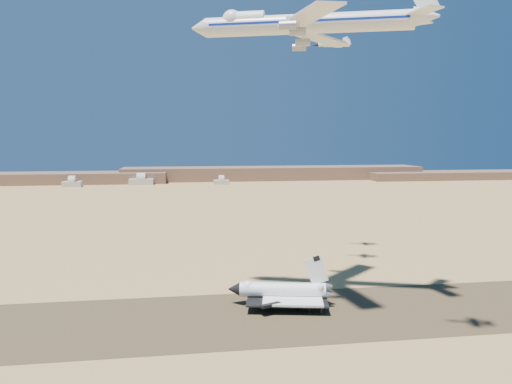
{
  "coord_description": "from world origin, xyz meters",
  "views": [
    {
      "loc": [
        -12.07,
        -153.55,
        56.91
      ],
      "look_at": [
        12.74,
        8.0,
        39.6
      ],
      "focal_mm": 35.0,
      "sensor_mm": 36.0,
      "label": 1
    }
  ],
  "objects": [
    {
      "name": "hangars",
      "position": [
        -64.0,
        478.43,
        4.83
      ],
      "size": [
        200.5,
        29.5,
        30.0
      ],
      "color": "beige",
      "rests_on": "ground"
    },
    {
      "name": "ground",
      "position": [
        0.0,
        0.0,
        0.0
      ],
      "size": [
        1200.0,
        1200.0,
        0.0
      ],
      "primitive_type": "plane",
      "color": "tan",
      "rests_on": "ground"
    },
    {
      "name": "chase_jet_d",
      "position": [
        52.42,
        54.45,
        96.73
      ],
      "size": [
        15.12,
        8.92,
        3.88
      ],
      "rotation": [
        0.0,
        0.0,
        -0.35
      ],
      "color": "white"
    },
    {
      "name": "crew_b",
      "position": [
        33.01,
        -1.09,
        1.01
      ],
      "size": [
        0.55,
        0.94,
        1.91
      ],
      "primitive_type": "imported",
      "rotation": [
        0.0,
        0.0,
        1.59
      ],
      "color": "#C05A0B",
      "rests_on": "runway"
    },
    {
      "name": "crew_c",
      "position": [
        28.12,
        3.95,
        0.89
      ],
      "size": [
        1.07,
        0.99,
        1.66
      ],
      "primitive_type": "imported",
      "rotation": [
        0.0,
        0.0,
        2.49
      ],
      "color": "#C05A0B",
      "rests_on": "runway"
    },
    {
      "name": "crew_a",
      "position": [
        29.52,
        1.21,
        0.85
      ],
      "size": [
        0.47,
        0.63,
        1.59
      ],
      "primitive_type": "imported",
      "rotation": [
        0.0,
        0.0,
        1.4
      ],
      "color": "#C05A0B",
      "rests_on": "runway"
    },
    {
      "name": "chase_jet_e",
      "position": [
        62.31,
        80.36,
        101.35
      ],
      "size": [
        15.14,
        8.7,
        3.84
      ],
      "rotation": [
        0.0,
        0.0,
        -0.24
      ],
      "color": "white"
    },
    {
      "name": "ridgeline",
      "position": [
        65.32,
        527.31,
        7.63
      ],
      "size": [
        960.0,
        90.0,
        18.0
      ],
      "color": "brown",
      "rests_on": "ground"
    },
    {
      "name": "carrier_747",
      "position": [
        27.93,
        12.37,
        94.92
      ],
      "size": [
        80.92,
        59.95,
        20.37
      ],
      "rotation": [
        0.0,
        0.0,
        -0.33
      ],
      "color": "white"
    },
    {
      "name": "runway",
      "position": [
        0.0,
        0.0,
        0.03
      ],
      "size": [
        600.0,
        50.0,
        0.06
      ],
      "primitive_type": "cube",
      "color": "#4A3925",
      "rests_on": "ground"
    },
    {
      "name": "shuttle",
      "position": [
        21.92,
        9.92,
        4.75
      ],
      "size": [
        35.84,
        26.69,
        17.67
      ],
      "rotation": [
        0.0,
        0.0,
        -0.2
      ],
      "color": "white",
      "rests_on": "runway"
    }
  ]
}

